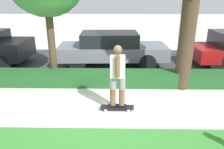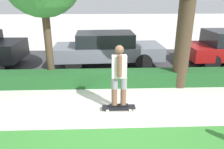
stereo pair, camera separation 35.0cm
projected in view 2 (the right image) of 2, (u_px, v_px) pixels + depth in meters
name	position (u px, v px, depth m)	size (l,w,h in m)	color
ground_plane	(109.00, 108.00, 6.09)	(60.00, 60.00, 0.00)	beige
street_asphalt	(107.00, 63.00, 10.02)	(18.26, 5.00, 0.01)	#38383A
hedge_row	(108.00, 78.00, 7.50)	(18.26, 0.60, 0.53)	#1E5123
skateboard	(119.00, 107.00, 5.97)	(0.90, 0.24, 0.10)	black
skater_person	(119.00, 75.00, 5.64)	(0.50, 0.44, 1.71)	black
parked_car_middle	(107.00, 48.00, 9.49)	(4.69, 1.93, 1.45)	slate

